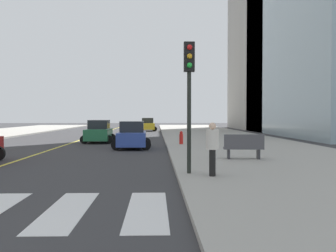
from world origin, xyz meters
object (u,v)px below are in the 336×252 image
Objects in this scene: car_blue_nearest at (132,136)px; pedestrian_waiting_east at (212,146)px; fire_hydrant at (181,138)px; car_green_second at (99,132)px; traffic_light_near_corner at (189,81)px; park_bench at (244,147)px; car_yellow_third at (148,125)px.

car_blue_nearest is 2.26× the size of pedestrian_waiting_east.
car_blue_nearest is 4.43× the size of fire_hydrant.
pedestrian_waiting_east reaches higher than car_green_second.
pedestrian_waiting_east is at bearing 139.99° from traffic_light_near_corner.
car_yellow_third is at bearing 12.12° from park_bench.
traffic_light_near_corner is 5.95m from park_bench.
car_green_second is 7.38m from fire_hydrant.
car_blue_nearest is at bearing 86.77° from car_yellow_third.
traffic_light_near_corner is at bearing 152.22° from park_bench.
traffic_light_near_corner reaches higher than car_green_second.
car_green_second is at bearing -149.42° from pedestrian_waiting_east.
pedestrian_waiting_east reaches higher than fire_hydrant.
fire_hydrant is at bearing -92.46° from traffic_light_near_corner.
traffic_light_near_corner reaches higher than fire_hydrant.
pedestrian_waiting_east is at bearing -89.60° from fire_hydrant.
traffic_light_near_corner is 2.55× the size of pedestrian_waiting_east.
park_bench reaches higher than fire_hydrant.
car_green_second is 0.97× the size of car_yellow_third.
car_blue_nearest is 2.15× the size of park_bench.
car_yellow_third is at bearing -163.92° from pedestrian_waiting_east.
park_bench is at bearing -77.09° from fire_hydrant.
traffic_light_near_corner is at bearing 90.63° from car_yellow_third.
pedestrian_waiting_east is (2.98, -42.62, 0.28)m from car_yellow_third.
park_bench is (2.85, 4.53, -2.61)m from traffic_light_near_corner.
traffic_light_near_corner reaches higher than car_yellow_third.
car_green_second is 2.15× the size of park_bench.
traffic_light_near_corner is 2.43× the size of park_bench.
pedestrian_waiting_east is 1.96× the size of fire_hydrant.
car_green_second is at bearing -64.61° from car_blue_nearest.
car_yellow_third reaches higher than car_blue_nearest.
traffic_light_near_corner is 2.38m from pedestrian_waiting_east.
traffic_light_near_corner is at bearing 106.76° from car_green_second.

